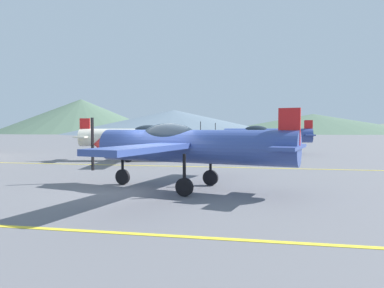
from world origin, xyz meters
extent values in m
plane|color=slate|center=(0.00, 0.00, 0.00)|extent=(400.00, 400.00, 0.00)
cube|color=yellow|center=(0.00, -4.51, 0.01)|extent=(80.00, 0.16, 0.01)
cube|color=yellow|center=(0.00, 8.19, 0.01)|extent=(80.00, 0.16, 0.01)
cylinder|color=#33478C|center=(1.34, 0.84, 1.55)|extent=(7.33, 2.81, 1.17)
cone|color=red|center=(-2.55, 1.76, 1.55)|extent=(0.96, 1.14, 1.00)
cube|color=black|center=(-2.96, 1.86, 1.55)|extent=(0.07, 0.13, 2.13)
ellipsoid|color=#1E2833|center=(0.41, 1.06, 1.90)|extent=(2.30, 1.43, 0.96)
cube|color=#33478C|center=(0.93, 0.94, 1.60)|extent=(3.30, 9.41, 0.17)
cube|color=#33478C|center=(4.56, 0.08, 1.60)|extent=(1.36, 2.87, 0.11)
cube|color=red|center=(4.56, 0.08, 2.19)|extent=(0.68, 0.28, 1.28)
cylinder|color=black|center=(-1.56, 1.53, 0.83)|extent=(0.11, 0.11, 1.07)
cylinder|color=black|center=(-1.56, 1.53, 0.30)|extent=(0.61, 0.26, 0.60)
cylinder|color=black|center=(1.82, 1.93, 0.83)|extent=(0.11, 0.11, 1.07)
cylinder|color=black|center=(1.82, 1.93, 0.30)|extent=(0.61, 0.26, 0.60)
cylinder|color=black|center=(1.28, -0.35, 0.83)|extent=(0.11, 0.11, 1.07)
cylinder|color=black|center=(1.28, -0.35, 0.30)|extent=(0.61, 0.26, 0.60)
cylinder|color=silver|center=(-4.56, 11.19, 1.55)|extent=(7.35, 2.45, 1.17)
cone|color=red|center=(-0.63, 11.90, 1.55)|extent=(0.91, 1.11, 1.00)
cube|color=black|center=(-0.21, 11.98, 1.55)|extent=(0.06, 0.13, 2.13)
ellipsoid|color=#1E2833|center=(-3.62, 11.36, 1.90)|extent=(2.27, 1.33, 0.96)
cube|color=silver|center=(-4.14, 11.27, 1.60)|extent=(2.83, 9.45, 0.17)
cube|color=silver|center=(-7.82, 10.60, 1.60)|extent=(1.23, 2.86, 0.11)
cube|color=red|center=(-7.82, 10.60, 2.19)|extent=(0.68, 0.25, 1.28)
cylinder|color=black|center=(-1.62, 11.72, 0.83)|extent=(0.11, 0.11, 1.07)
cylinder|color=black|center=(-1.62, 11.72, 0.30)|extent=(0.61, 0.23, 0.60)
cylinder|color=black|center=(-4.56, 10.00, 0.83)|extent=(0.11, 0.11, 1.07)
cylinder|color=black|center=(-4.56, 10.00, 0.30)|extent=(0.61, 0.23, 0.60)
cylinder|color=black|center=(-4.98, 12.31, 0.83)|extent=(0.11, 0.11, 1.07)
cylinder|color=black|center=(-4.98, 12.31, 0.30)|extent=(0.61, 0.23, 0.60)
cylinder|color=#33478C|center=(4.35, 19.22, 1.55)|extent=(7.28, 1.33, 1.17)
cone|color=red|center=(0.35, 19.13, 1.55)|extent=(0.77, 1.01, 1.00)
cube|color=black|center=(-0.08, 19.12, 1.55)|extent=(0.05, 0.13, 2.13)
ellipsoid|color=#1E2833|center=(3.39, 19.20, 1.90)|extent=(2.15, 1.01, 0.96)
cube|color=#33478C|center=(3.92, 19.21, 1.60)|extent=(1.38, 9.41, 0.17)
cube|color=#33478C|center=(7.65, 19.29, 1.60)|extent=(0.81, 2.79, 0.11)
cube|color=red|center=(7.65, 19.29, 2.19)|extent=(0.67, 0.14, 1.28)
cylinder|color=black|center=(1.36, 19.15, 0.83)|extent=(0.11, 0.11, 1.07)
cylinder|color=black|center=(1.36, 19.15, 0.30)|extent=(0.60, 0.14, 0.60)
cylinder|color=black|center=(4.54, 20.40, 0.83)|extent=(0.11, 0.11, 1.07)
cylinder|color=black|center=(4.54, 20.40, 0.30)|extent=(0.60, 0.14, 0.60)
cylinder|color=black|center=(4.59, 18.05, 0.83)|extent=(0.11, 0.11, 1.07)
cylinder|color=black|center=(4.59, 18.05, 0.30)|extent=(0.60, 0.14, 0.60)
cone|color=#4C6651|center=(-68.13, 123.87, 6.90)|extent=(67.24, 67.24, 13.80)
cone|color=slate|center=(-26.29, 111.85, 4.23)|extent=(77.30, 77.30, 8.45)
cone|color=#4C6651|center=(26.11, 145.90, 3.97)|extent=(87.89, 87.89, 7.93)
camera|label=1|loc=(3.62, -11.45, 2.22)|focal=33.29mm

